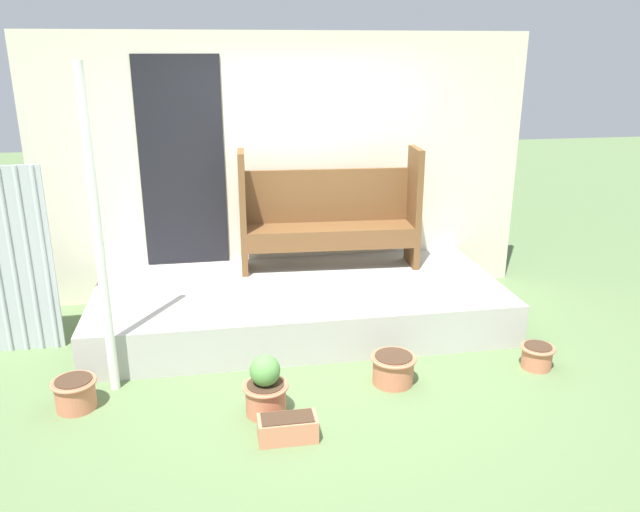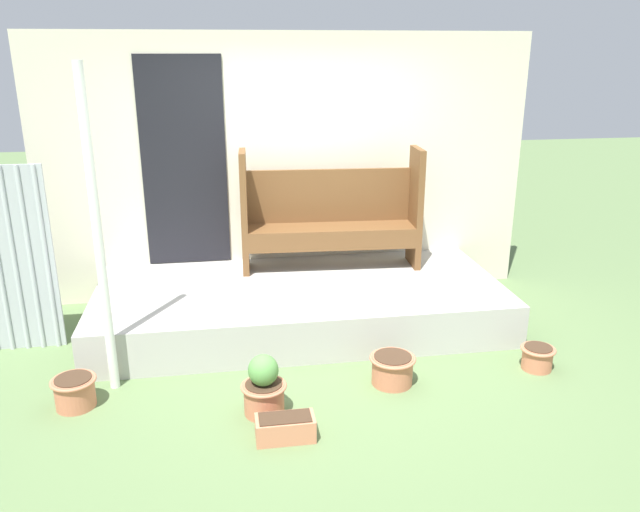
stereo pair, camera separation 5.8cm
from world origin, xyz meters
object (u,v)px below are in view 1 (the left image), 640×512
(support_post, at_px, (98,238))
(flower_pot_middle, at_px, (266,389))
(flower_pot_right, at_px, (393,368))
(planter_box_rect, at_px, (288,428))
(flower_pot_far_right, at_px, (537,355))
(bench, at_px, (329,212))
(flower_pot_left, at_px, (75,392))

(support_post, height_order, flower_pot_middle, support_post)
(flower_pot_right, relative_size, planter_box_rect, 0.91)
(flower_pot_far_right, bearing_deg, bench, 130.22)
(bench, bearing_deg, flower_pot_right, -80.53)
(flower_pot_left, bearing_deg, support_post, 45.77)
(flower_pot_right, distance_m, flower_pot_far_right, 1.21)
(support_post, relative_size, planter_box_rect, 6.10)
(support_post, relative_size, flower_pot_left, 7.45)
(flower_pot_far_right, bearing_deg, flower_pot_right, -178.17)
(support_post, height_order, flower_pot_right, support_post)
(flower_pot_right, bearing_deg, flower_pot_middle, -165.56)
(flower_pot_left, xyz_separation_m, flower_pot_far_right, (3.53, -0.00, -0.02))
(bench, relative_size, flower_pot_right, 4.91)
(flower_pot_left, bearing_deg, flower_pot_right, -1.00)
(flower_pot_left, bearing_deg, planter_box_rect, -23.50)
(support_post, height_order, planter_box_rect, support_post)
(flower_pot_far_right, relative_size, planter_box_rect, 0.71)
(flower_pot_left, relative_size, flower_pot_far_right, 1.16)
(support_post, distance_m, flower_pot_left, 1.11)
(support_post, relative_size, flower_pot_far_right, 8.63)
(planter_box_rect, bearing_deg, flower_pot_left, 156.50)
(bench, height_order, flower_pot_left, bench)
(flower_pot_middle, relative_size, flower_pot_far_right, 1.63)
(flower_pot_left, xyz_separation_m, planter_box_rect, (1.44, -0.63, -0.04))
(planter_box_rect, bearing_deg, flower_pot_middle, 108.88)
(flower_pot_far_right, xyz_separation_m, planter_box_rect, (-2.09, -0.62, -0.03))
(flower_pot_left, distance_m, flower_pot_far_right, 3.53)
(support_post, relative_size, bench, 1.36)
(support_post, bearing_deg, flower_pot_left, -134.23)
(flower_pot_middle, height_order, flower_pot_far_right, flower_pot_middle)
(flower_pot_left, xyz_separation_m, flower_pot_right, (2.32, -0.04, 0.00))
(planter_box_rect, bearing_deg, bench, 72.93)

